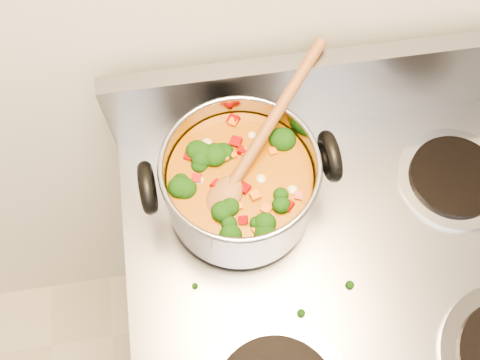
% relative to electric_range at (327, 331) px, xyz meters
% --- Properties ---
extents(electric_range, '(0.73, 0.66, 1.08)m').
position_rel_electric_range_xyz_m(electric_range, '(0.00, 0.00, 0.00)').
color(electric_range, gray).
rests_on(electric_range, ground).
extents(stockpot, '(0.28, 0.23, 0.14)m').
position_rel_electric_range_xyz_m(stockpot, '(-0.18, 0.15, 0.53)').
color(stockpot, '#9E9EA5').
rests_on(stockpot, electric_range).
extents(wooden_spoon, '(0.23, 0.25, 0.10)m').
position_rel_electric_range_xyz_m(wooden_spoon, '(-0.16, 0.17, 0.57)').
color(wooden_spoon, brown).
rests_on(wooden_spoon, stockpot).
extents(cooktop_crumbs, '(0.32, 0.29, 0.01)m').
position_rel_electric_range_xyz_m(cooktop_crumbs, '(-0.18, 0.15, 0.46)').
color(cooktop_crumbs, black).
rests_on(cooktop_crumbs, electric_range).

